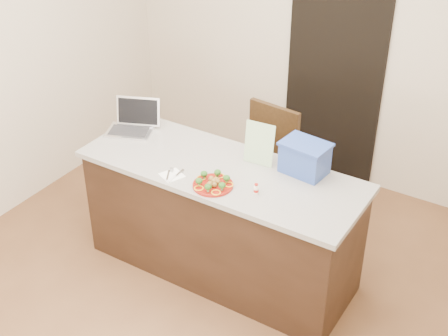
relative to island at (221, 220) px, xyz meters
The scene contains 16 objects.
ground 0.53m from the island, 90.00° to the right, with size 4.00×4.00×0.00m, color brown.
room_shell 1.18m from the island, 90.00° to the right, with size 4.00×4.00×4.00m.
doorway 1.81m from the island, 86.69° to the left, with size 0.90×0.02×2.00m, color black.
island is the anchor object (origin of this frame).
plate 0.53m from the island, 71.30° to the right, with size 0.27×0.27×0.02m.
meatballs 0.55m from the island, 69.88° to the right, with size 0.10×0.11×0.04m.
broccoli 0.56m from the island, 71.30° to the right, with size 0.23×0.23×0.04m.
pepper_rings 0.53m from the island, 71.30° to the right, with size 0.27×0.27×0.01m.
napkin 0.58m from the island, 131.41° to the right, with size 0.14×0.14×0.01m, color white.
fork 0.59m from the island, 134.89° to the right, with size 0.07×0.16×0.00m.
knife 0.58m from the island, 125.87° to the right, with size 0.02×0.19×0.01m.
yogurt_bottle 0.63m from the island, 21.92° to the right, with size 0.03×0.03×0.07m.
laptop 1.03m from the island, behind, with size 0.41×0.39×0.24m.
leaflet 0.67m from the island, 46.23° to the left, with size 0.22×0.00×0.31m, color white.
blue_box 0.81m from the island, 26.55° to the left, with size 0.35×0.27×0.23m.
chair 0.74m from the island, 92.04° to the left, with size 0.51×0.51×1.04m.
Camera 1 is at (1.98, -2.89, 3.24)m, focal length 50.00 mm.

